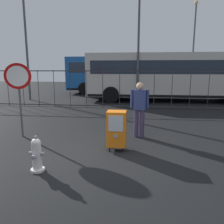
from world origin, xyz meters
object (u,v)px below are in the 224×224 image
at_px(newspaper_box_primary, 117,129).
at_px(stop_sign, 19,85).
at_px(fire_hydrant, 37,155).
at_px(pedestrian, 139,107).
at_px(street_light_near_right, 194,42).
at_px(bus_far, 132,73).
at_px(bus_near, 170,74).
at_px(street_light_far_left, 139,18).
at_px(street_light_near_left, 26,34).

bearing_deg(newspaper_box_primary, stop_sign, 165.30).
height_order(fire_hydrant, stop_sign, stop_sign).
relative_size(stop_sign, pedestrian, 1.34).
bearing_deg(street_light_near_right, stop_sign, -121.15).
bearing_deg(bus_far, stop_sign, -102.76).
bearing_deg(bus_near, street_light_far_left, -147.79).
height_order(stop_sign, pedestrian, stop_sign).
relative_size(newspaper_box_primary, bus_far, 0.10).
distance_m(pedestrian, street_light_far_left, 7.81).
relative_size(pedestrian, street_light_near_left, 0.23).
xyz_separation_m(newspaper_box_primary, bus_near, (2.50, 9.26, 1.14)).
bearing_deg(bus_far, fire_hydrant, -94.98).
xyz_separation_m(bus_far, street_light_near_left, (-6.64, -4.52, 2.53)).
bearing_deg(street_light_far_left, bus_far, 95.87).
xyz_separation_m(newspaper_box_primary, street_light_far_left, (0.44, 7.93, 4.32)).
height_order(bus_near, street_light_near_left, street_light_near_left).
relative_size(bus_near, bus_far, 1.00).
height_order(newspaper_box_primary, bus_near, bus_near).
bearing_deg(street_light_near_right, pedestrian, -108.67).
xyz_separation_m(stop_sign, bus_near, (5.51, 8.47, 0.11)).
distance_m(stop_sign, street_light_far_left, 8.59).
relative_size(bus_far, street_light_far_left, 1.22).
distance_m(fire_hydrant, street_light_far_left, 10.56).
bearing_deg(street_light_far_left, bus_near, 32.74).
bearing_deg(bus_far, newspaper_box_primary, -89.11).
bearing_deg(stop_sign, bus_near, 56.97).
height_order(fire_hydrant, street_light_near_right, street_light_near_right).
bearing_deg(street_light_near_left, street_light_far_left, -5.60).
xyz_separation_m(newspaper_box_primary, street_light_near_left, (-6.73, 8.64, 3.66)).
distance_m(fire_hydrant, newspaper_box_primary, 2.05).
distance_m(bus_far, street_light_near_right, 5.50).
bearing_deg(fire_hydrant, pedestrian, 51.60).
bearing_deg(street_light_far_left, pedestrian, -88.97).
relative_size(bus_near, street_light_near_right, 1.45).
relative_size(pedestrian, bus_far, 0.16).
relative_size(street_light_near_left, street_light_far_left, 0.85).
height_order(bus_near, bus_far, same).
xyz_separation_m(pedestrian, bus_far, (-0.66, 11.97, 0.76)).
height_order(street_light_near_left, street_light_near_right, street_light_near_left).
xyz_separation_m(newspaper_box_primary, pedestrian, (0.57, 1.19, 0.38)).
distance_m(fire_hydrant, bus_far, 14.69).
distance_m(stop_sign, street_light_near_left, 9.08).
relative_size(fire_hydrant, street_light_near_right, 0.10).
bearing_deg(newspaper_box_primary, street_light_near_right, 70.71).
relative_size(fire_hydrant, bus_far, 0.07).
bearing_deg(bus_near, bus_far, 123.05).
bearing_deg(bus_far, street_light_far_left, -83.64).
bearing_deg(pedestrian, street_light_near_right, 71.33).
relative_size(fire_hydrant, bus_near, 0.07).
relative_size(street_light_near_right, street_light_far_left, 0.84).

